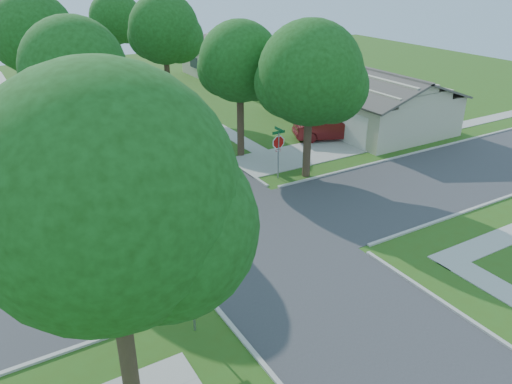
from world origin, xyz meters
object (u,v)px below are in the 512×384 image
object	(u,v)px
tree_e_far	(116,20)
tree_w_near	(76,74)
car_curb_east	(129,89)
tree_w_far	(13,32)
car_driveway	(329,128)
house_ne_near	(358,102)
house_ne_far	(242,64)
car_curb_west	(42,64)
stop_sign_ne	(278,144)
tree_e_mid	(165,32)
tree_e_near	(240,65)
tree_ne_corner	(311,78)
tree_sw_corner	(110,208)
tree_w_mid	(35,38)
stop_sign_sw	(192,279)

from	to	relation	value
tree_e_far	tree_w_near	size ratio (longest dim) A/B	0.97
tree_w_near	car_curb_east	bearing A→B (deg)	66.33
tree_w_far	car_driveway	bearing A→B (deg)	-57.45
house_ne_near	house_ne_far	xyz separation A→B (m)	(0.00, 18.00, 0.00)
car_curb_west	car_curb_east	bearing A→B (deg)	109.48
stop_sign_ne	house_ne_near	world-z (taller)	house_ne_near
tree_e_far	house_ne_far	world-z (taller)	tree_e_far
tree_e_mid	house_ne_far	bearing A→B (deg)	35.42
tree_e_mid	car_driveway	xyz separation A→B (m)	(6.74, -12.31, -5.44)
tree_e_far	car_driveway	xyz separation A→B (m)	(6.75, -25.31, -5.17)
tree_e_near	tree_e_far	size ratio (longest dim) A/B	0.95
tree_ne_corner	car_driveway	bearing A→B (deg)	41.16
tree_e_mid	tree_w_far	world-z (taller)	tree_e_mid
tree_ne_corner	car_curb_east	world-z (taller)	tree_ne_corner
tree_sw_corner	house_ne_far	world-z (taller)	tree_sw_corner
tree_w_mid	tree_w_far	bearing A→B (deg)	90.05
stop_sign_ne	car_curb_east	xyz separation A→B (m)	(-1.50, 22.20, -1.23)
tree_w_near	tree_w_mid	bearing A→B (deg)	89.98
tree_e_near	tree_e_mid	bearing A→B (deg)	89.97
tree_w_far	car_curb_east	size ratio (longest dim) A/B	1.70
tree_ne_corner	house_ne_near	xyz separation A→B (m)	(9.63, 6.79, -4.08)
stop_sign_sw	tree_w_far	bearing A→B (deg)	89.93
tree_w_mid	car_curb_west	world-z (taller)	tree_w_mid
tree_w_mid	tree_w_far	size ratio (longest dim) A/B	1.19
house_ne_near	stop_sign_sw	bearing A→B (deg)	-142.82
tree_w_near	car_driveway	bearing A→B (deg)	-1.09
tree_e_mid	house_ne_far	distance (m)	14.58
tree_w_far	car_curb_west	distance (m)	12.48
tree_e_near	tree_w_mid	distance (m)	15.26
car_curb_east	tree_ne_corner	bearing A→B (deg)	-78.47
tree_w_near	car_driveway	size ratio (longest dim) A/B	1.83
tree_e_near	car_driveway	xyz separation A→B (m)	(6.75, -0.31, -4.83)
tree_sw_corner	tree_ne_corner	world-z (taller)	tree_sw_corner
tree_w_far	tree_ne_corner	world-z (taller)	tree_ne_corner
house_ne_near	tree_w_near	bearing A→B (deg)	-174.49
tree_sw_corner	tree_w_near	bearing A→B (deg)	80.10
tree_e_mid	car_curb_east	distance (m)	8.18
stop_sign_sw	tree_sw_corner	world-z (taller)	tree_sw_corner
tree_e_near	tree_w_far	size ratio (longest dim) A/B	1.03
tree_w_far	house_ne_near	xyz separation A→B (m)	(20.64, -23.01, -3.99)
tree_e_mid	tree_w_near	world-z (taller)	tree_e_mid
tree_w_mid	house_ne_near	world-z (taller)	tree_w_mid
tree_w_mid	house_ne_far	world-z (taller)	tree_w_mid
tree_ne_corner	car_curb_east	bearing A→B (deg)	97.93
tree_w_mid	tree_sw_corner	xyz separation A→B (m)	(-2.80, -28.00, -0.23)
tree_e_near	car_driveway	size ratio (longest dim) A/B	1.68
stop_sign_sw	car_driveway	xyz separation A→B (m)	(16.20, 13.40, -1.22)
tree_w_far	car_curb_east	world-z (taller)	tree_w_far
tree_e_mid	car_curb_east	size ratio (longest dim) A/B	1.95
tree_w_near	tree_ne_corner	xyz separation A→B (m)	(11.00, -4.80, -0.52)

